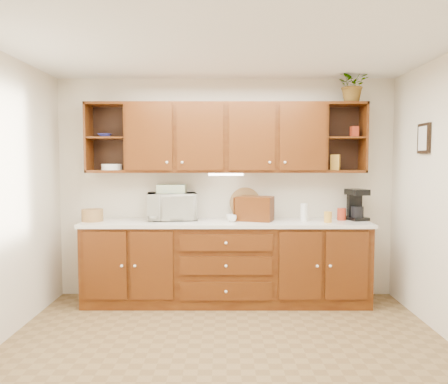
{
  "coord_description": "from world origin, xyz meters",
  "views": [
    {
      "loc": [
        -0.01,
        -3.49,
        1.62
      ],
      "look_at": [
        -0.02,
        1.15,
        1.29
      ],
      "focal_mm": 35.0,
      "sensor_mm": 36.0,
      "label": 1
    }
  ],
  "objects_px": {
    "bread_box": "(255,209)",
    "potted_plant": "(353,85)",
    "microwave": "(172,206)",
    "coffee_maker": "(356,205)"
  },
  "relations": [
    {
      "from": "coffee_maker",
      "to": "potted_plant",
      "type": "distance_m",
      "value": 1.38
    },
    {
      "from": "bread_box",
      "to": "microwave",
      "type": "bearing_deg",
      "value": -166.58
    },
    {
      "from": "bread_box",
      "to": "potted_plant",
      "type": "height_order",
      "value": "potted_plant"
    },
    {
      "from": "microwave",
      "to": "coffee_maker",
      "type": "xyz_separation_m",
      "value": [
        2.15,
        -0.01,
        0.02
      ]
    },
    {
      "from": "microwave",
      "to": "coffee_maker",
      "type": "relative_size",
      "value": 1.57
    },
    {
      "from": "coffee_maker",
      "to": "potted_plant",
      "type": "bearing_deg",
      "value": -170.53
    },
    {
      "from": "bread_box",
      "to": "coffee_maker",
      "type": "bearing_deg",
      "value": 22.71
    },
    {
      "from": "bread_box",
      "to": "coffee_maker",
      "type": "xyz_separation_m",
      "value": [
        1.19,
        0.08,
        0.03
      ]
    },
    {
      "from": "bread_box",
      "to": "coffee_maker",
      "type": "relative_size",
      "value": 1.11
    },
    {
      "from": "microwave",
      "to": "potted_plant",
      "type": "height_order",
      "value": "potted_plant"
    }
  ]
}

